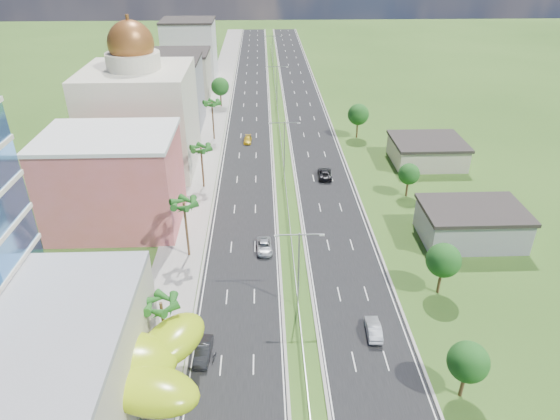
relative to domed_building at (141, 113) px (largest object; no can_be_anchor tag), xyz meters
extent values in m
plane|color=#2D5119|center=(28.00, -55.00, -11.35)|extent=(500.00, 500.00, 0.00)
cube|color=black|center=(20.50, 35.00, -11.33)|extent=(11.00, 260.00, 0.04)
cube|color=black|center=(35.50, 35.00, -11.33)|extent=(11.00, 260.00, 0.04)
cube|color=gray|center=(11.00, 35.00, -11.29)|extent=(7.00, 260.00, 0.12)
cube|color=gray|center=(28.00, 17.00, -10.73)|extent=(0.08, 216.00, 0.28)
cube|color=gray|center=(28.00, 119.00, -11.00)|extent=(0.10, 0.12, 0.70)
cylinder|color=gray|center=(28.00, -45.00, -5.85)|extent=(0.20, 0.20, 11.00)
cube|color=gray|center=(26.56, -45.00, -0.55)|extent=(2.88, 0.12, 0.12)
cube|color=gray|center=(29.44, -45.00, -0.55)|extent=(2.88, 0.12, 0.12)
cube|color=silver|center=(25.28, -45.00, -0.65)|extent=(0.60, 0.25, 0.18)
cube|color=silver|center=(30.72, -45.00, -0.65)|extent=(0.60, 0.25, 0.18)
cylinder|color=gray|center=(28.00, -5.00, -5.85)|extent=(0.20, 0.20, 11.00)
cube|color=gray|center=(26.56, -5.00, -0.55)|extent=(2.88, 0.12, 0.12)
cube|color=gray|center=(29.44, -5.00, -0.55)|extent=(2.88, 0.12, 0.12)
cube|color=silver|center=(25.28, -5.00, -0.65)|extent=(0.60, 0.25, 0.18)
cube|color=silver|center=(30.72, -5.00, -0.65)|extent=(0.60, 0.25, 0.18)
cylinder|color=gray|center=(28.00, 40.00, -5.85)|extent=(0.20, 0.20, 11.00)
cube|color=gray|center=(26.56, 40.00, -0.55)|extent=(2.88, 0.12, 0.12)
cube|color=gray|center=(29.44, 40.00, -0.55)|extent=(2.88, 0.12, 0.12)
cube|color=silver|center=(25.28, 40.00, -0.65)|extent=(0.60, 0.25, 0.18)
cube|color=silver|center=(30.72, 40.00, -0.65)|extent=(0.60, 0.25, 0.18)
cylinder|color=gray|center=(28.00, 85.00, -5.85)|extent=(0.20, 0.20, 11.00)
cube|color=gray|center=(26.56, 85.00, -0.55)|extent=(2.88, 0.12, 0.12)
cube|color=gray|center=(29.44, 85.00, -0.55)|extent=(2.88, 0.12, 0.12)
cube|color=silver|center=(25.28, 85.00, -0.65)|extent=(0.60, 0.25, 0.18)
cube|color=silver|center=(30.72, 85.00, -0.65)|extent=(0.60, 0.25, 0.18)
cylinder|color=gray|center=(4.00, -57.00, -9.35)|extent=(0.50, 0.50, 4.00)
cylinder|color=gray|center=(11.00, -62.00, -9.35)|extent=(0.50, 0.50, 4.00)
cylinder|color=gray|center=(13.00, -57.00, -9.35)|extent=(0.50, 0.50, 4.00)
cube|color=#C95D52|center=(0.00, -23.00, -3.85)|extent=(20.00, 15.00, 15.00)
cube|color=beige|center=(0.00, 0.00, -1.35)|extent=(20.00, 20.00, 20.00)
cylinder|color=beige|center=(0.00, 0.00, 10.15)|extent=(10.00, 10.00, 3.00)
sphere|color=brown|center=(0.00, 0.00, 13.15)|extent=(8.40, 8.40, 8.40)
cube|color=gray|center=(1.00, 25.00, -3.35)|extent=(16.00, 15.00, 16.00)
cube|color=#B7B097|center=(1.00, 47.00, -4.85)|extent=(16.00, 15.00, 13.00)
cube|color=silver|center=(1.00, 70.00, -2.35)|extent=(16.00, 15.00, 18.00)
cube|color=gray|center=(56.00, -30.00, -8.85)|extent=(15.00, 10.00, 5.00)
cube|color=#B7B097|center=(58.00, 0.00, -9.15)|extent=(14.00, 12.00, 4.40)
cylinder|color=#47301C|center=(12.50, -53.00, -7.60)|extent=(0.36, 0.36, 7.50)
cylinder|color=#47301C|center=(12.50, -33.00, -6.85)|extent=(0.36, 0.36, 9.00)
cylinder|color=#47301C|center=(12.50, -10.00, -7.35)|extent=(0.36, 0.36, 8.00)
cylinder|color=#47301C|center=(12.50, 15.00, -6.95)|extent=(0.36, 0.36, 8.80)
cylinder|color=#47301C|center=(12.50, 40.00, -8.90)|extent=(0.40, 0.40, 4.90)
sphere|color=#1E581B|center=(12.50, 40.00, -5.75)|extent=(4.90, 4.90, 4.90)
cylinder|color=#47301C|center=(44.00, -60.00, -9.25)|extent=(0.40, 0.40, 4.20)
sphere|color=#1E581B|center=(44.00, -60.00, -6.55)|extent=(4.20, 4.20, 4.20)
cylinder|color=#47301C|center=(47.00, -43.00, -9.08)|extent=(0.40, 0.40, 4.55)
sphere|color=#1E581B|center=(47.00, -43.00, -6.15)|extent=(4.55, 4.55, 4.55)
cylinder|color=#47301C|center=(50.00, -15.00, -9.43)|extent=(0.40, 0.40, 3.85)
sphere|color=#1E581B|center=(50.00, -15.00, -6.95)|extent=(3.85, 3.85, 3.85)
cylinder|color=#47301C|center=(46.00, 15.00, -8.90)|extent=(0.40, 0.40, 4.90)
sphere|color=#1E581B|center=(46.00, 15.00, -5.75)|extent=(4.90, 4.90, 4.90)
imported|color=black|center=(16.62, -53.56, -10.51)|extent=(2.04, 4.98, 1.60)
imported|color=#94979B|center=(23.77, -32.09, -10.61)|extent=(2.59, 5.16, 1.40)
imported|color=gold|center=(20.37, 12.63, -10.70)|extent=(1.91, 4.33, 1.24)
imported|color=#B2B5BA|center=(36.70, -50.61, -10.54)|extent=(1.85, 4.75, 1.54)
imported|color=black|center=(35.94, -6.60, -10.52)|extent=(2.95, 5.83, 1.58)
imported|color=black|center=(17.90, -54.07, -10.76)|extent=(0.80, 1.80, 1.11)
camera|label=1|loc=(23.82, -95.40, 31.06)|focal=32.00mm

